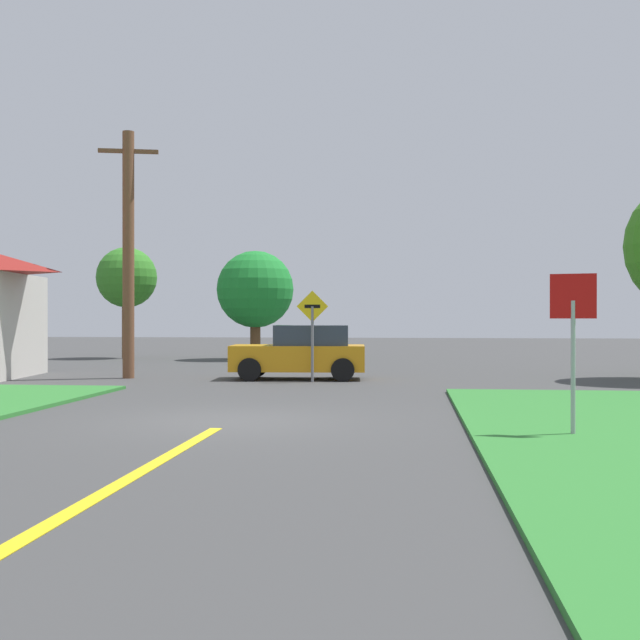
% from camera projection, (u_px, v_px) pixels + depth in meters
% --- Properties ---
extents(ground_plane, '(120.00, 120.00, 0.00)m').
position_uv_depth(ground_plane, '(230.00, 421.00, 14.16)').
color(ground_plane, '#3F3F3F').
extents(lane_stripe_center, '(0.20, 14.00, 0.01)m').
position_uv_depth(lane_stripe_center, '(1.00, 552.00, 6.20)').
color(lane_stripe_center, yellow).
rests_on(lane_stripe_center, ground).
extents(stop_sign, '(0.67, 0.19, 2.51)m').
position_uv_depth(stop_sign, '(573.00, 324.00, 12.06)').
color(stop_sign, '#9EA0A8').
rests_on(stop_sign, ground).
extents(car_approaching_junction, '(4.09, 2.15, 1.62)m').
position_uv_depth(car_approaching_junction, '(302.00, 352.00, 23.81)').
color(car_approaching_junction, orange).
rests_on(car_approaching_junction, ground).
extents(utility_pole_mid, '(1.77, 0.56, 7.53)m').
position_uv_depth(utility_pole_mid, '(128.00, 252.00, 24.21)').
color(utility_pole_mid, brown).
rests_on(utility_pole_mid, ground).
extents(direction_sign, '(0.91, 0.08, 2.62)m').
position_uv_depth(direction_sign, '(312.00, 325.00, 22.73)').
color(direction_sign, slate).
rests_on(direction_sign, ground).
extents(oak_tree_left, '(2.75, 2.75, 5.07)m').
position_uv_depth(oak_tree_left, '(127.00, 279.00, 36.22)').
color(oak_tree_left, brown).
rests_on(oak_tree_left, ground).
extents(pine_tree_center, '(3.40, 3.40, 4.81)m').
position_uv_depth(pine_tree_center, '(255.00, 290.00, 35.07)').
color(pine_tree_center, brown).
rests_on(pine_tree_center, ground).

